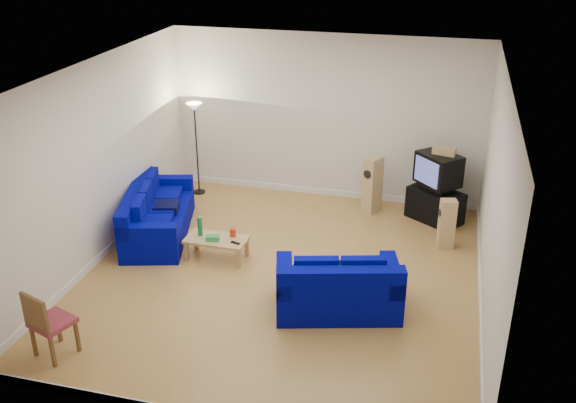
% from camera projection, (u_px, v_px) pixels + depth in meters
% --- Properties ---
extents(room, '(6.01, 6.51, 3.21)m').
position_uv_depth(room, '(281.00, 185.00, 9.39)').
color(room, olive).
rests_on(room, ground).
extents(sofa_three_seat, '(1.53, 2.42, 0.87)m').
position_uv_depth(sofa_three_seat, '(155.00, 217.00, 11.20)').
color(sofa_three_seat, '#020362').
rests_on(sofa_three_seat, ground).
extents(sofa_loveseat, '(1.93, 1.39, 0.87)m').
position_uv_depth(sofa_loveseat, '(338.00, 291.00, 9.03)').
color(sofa_loveseat, '#020362').
rests_on(sofa_loveseat, ground).
extents(coffee_table, '(1.01, 0.52, 0.36)m').
position_uv_depth(coffee_table, '(216.00, 241.00, 10.41)').
color(coffee_table, tan).
rests_on(coffee_table, ground).
extents(bottle, '(0.08, 0.08, 0.33)m').
position_uv_depth(bottle, '(200.00, 226.00, 10.42)').
color(bottle, '#197233').
rests_on(bottle, coffee_table).
extents(tissue_box, '(0.23, 0.16, 0.09)m').
position_uv_depth(tissue_box, '(213.00, 238.00, 10.31)').
color(tissue_box, green).
rests_on(tissue_box, coffee_table).
extents(red_canister, '(0.13, 0.13, 0.14)m').
position_uv_depth(red_canister, '(233.00, 233.00, 10.43)').
color(red_canister, red).
rests_on(red_canister, coffee_table).
extents(remote, '(0.16, 0.09, 0.02)m').
position_uv_depth(remote, '(235.00, 243.00, 10.23)').
color(remote, black).
rests_on(remote, coffee_table).
extents(tv_stand, '(1.10, 0.99, 0.59)m').
position_uv_depth(tv_stand, '(435.00, 205.00, 11.71)').
color(tv_stand, black).
rests_on(tv_stand, ground).
extents(av_receiver, '(0.61, 0.59, 0.11)m').
position_uv_depth(av_receiver, '(437.00, 188.00, 11.56)').
color(av_receiver, black).
rests_on(av_receiver, tv_stand).
extents(television, '(0.90, 0.91, 0.57)m').
position_uv_depth(television, '(438.00, 169.00, 11.47)').
color(television, black).
rests_on(television, av_receiver).
extents(centre_speaker, '(0.43, 0.25, 0.14)m').
position_uv_depth(centre_speaker, '(444.00, 151.00, 11.30)').
color(centre_speaker, tan).
rests_on(centre_speaker, television).
extents(speaker_left, '(0.38, 0.40, 1.09)m').
position_uv_depth(speaker_left, '(372.00, 185.00, 11.95)').
color(speaker_left, tan).
rests_on(speaker_left, ground).
extents(speaker_right, '(0.30, 0.26, 0.87)m').
position_uv_depth(speaker_right, '(447.00, 224.00, 10.70)').
color(speaker_right, tan).
rests_on(speaker_right, ground).
extents(floor_lamp, '(0.32, 0.32, 1.86)m').
position_uv_depth(floor_lamp, '(195.00, 119.00, 12.33)').
color(floor_lamp, black).
rests_on(floor_lamp, ground).
extents(dining_chair, '(0.59, 0.59, 0.97)m').
position_uv_depth(dining_chair, '(47.00, 321.00, 8.01)').
color(dining_chair, brown).
rests_on(dining_chair, ground).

